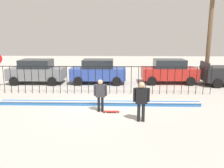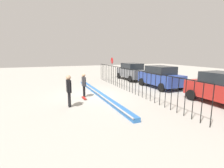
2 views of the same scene
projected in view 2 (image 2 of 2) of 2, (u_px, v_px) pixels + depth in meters
name	position (u px, v px, depth m)	size (l,w,h in m)	color
ground_plane	(92.00, 95.00, 12.17)	(60.00, 60.00, 0.00)	#ADA89E
bowl_coping_ledge	(98.00, 93.00, 12.33)	(11.00, 0.40, 0.27)	#2D6BB7
perimeter_fence	(130.00, 78.00, 13.10)	(14.04, 0.04, 1.82)	black
skateboarder	(84.00, 83.00, 11.64)	(0.67, 0.25, 1.65)	black
skateboard	(84.00, 98.00, 11.26)	(0.80, 0.20, 0.07)	#A51E19
camera_operator	(69.00, 88.00, 9.42)	(0.73, 0.27, 1.81)	black
parked_car_gray	(132.00, 71.00, 19.26)	(4.30, 2.12, 1.90)	slate
parked_car_blue	(160.00, 77.00, 14.88)	(4.30, 2.12, 1.90)	#2D479E
stop_sign	(112.00, 65.00, 20.66)	(0.76, 0.07, 2.50)	slate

